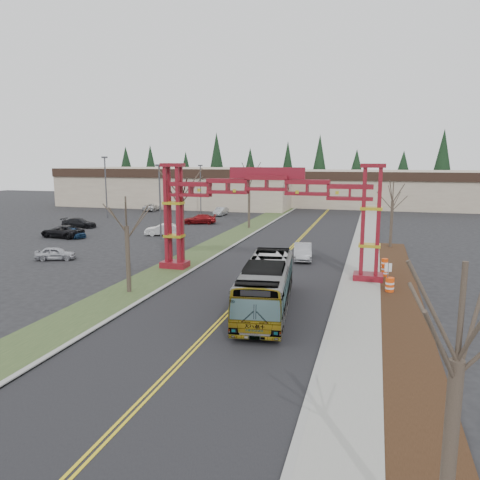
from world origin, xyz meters
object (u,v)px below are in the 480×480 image
(retail_building_west, at_px, (183,186))
(barrel_north, at_px, (385,265))
(bare_tree_median_near, at_px, (127,226))
(parked_car_far_c, at_px, (79,223))
(light_pole_mid, at_px, (106,183))
(bare_tree_right_far, at_px, (393,201))
(light_pole_far, at_px, (201,186))
(retail_building_east, at_px, (385,188))
(parked_car_near_a, at_px, (56,253))
(bare_tree_median_mid, at_px, (182,198))
(street_sign, at_px, (388,272))
(parked_car_near_b, at_px, (163,230))
(barrel_mid, at_px, (385,271))
(parked_car_near_c, at_px, (62,231))
(parked_car_mid_a, at_px, (200,219))
(bare_tree_right_near, at_px, (457,362))
(parked_car_mid_b, at_px, (73,233))
(gateway_arch, at_px, (267,201))
(transit_bus, at_px, (266,286))
(silver_sedan, at_px, (303,252))
(parked_car_far_a, at_px, (221,211))
(parked_car_far_b, at_px, (152,207))
(barrel_south, at_px, (390,285))
(bare_tree_median_far, at_px, (249,180))
(light_pole_near, at_px, (160,196))

(retail_building_west, height_order, barrel_north, retail_building_west)
(retail_building_west, height_order, bare_tree_median_near, retail_building_west)
(parked_car_far_c, bearing_deg, light_pole_mid, 2.08)
(bare_tree_right_far, relative_size, light_pole_far, 0.83)
(retail_building_east, bearing_deg, parked_car_near_a, -115.82)
(parked_car_far_c, height_order, bare_tree_median_mid, bare_tree_median_mid)
(light_pole_far, bearing_deg, street_sign, -54.65)
(retail_building_east, height_order, parked_car_near_b, retail_building_east)
(barrel_mid, bearing_deg, parked_car_near_a, -176.80)
(parked_car_near_a, xyz_separation_m, light_pole_mid, (-12.53, 28.96, 4.98))
(retail_building_west, bearing_deg, street_sign, -55.40)
(street_sign, relative_size, barrel_mid, 2.01)
(light_pole_far, bearing_deg, parked_car_near_c, -104.20)
(parked_car_mid_a, relative_size, bare_tree_right_near, 0.66)
(parked_car_near_a, xyz_separation_m, parked_car_near_c, (-7.53, 11.02, 0.12))
(parked_car_near_c, xyz_separation_m, barrel_north, (36.78, -6.97, -0.22))
(parked_car_mid_b, bearing_deg, retail_building_east, -11.84)
(gateway_arch, distance_m, parked_car_near_c, 30.10)
(gateway_arch, xyz_separation_m, parked_car_mid_b, (-26.07, 11.18, -5.35))
(gateway_arch, xyz_separation_m, parked_car_mid_a, (-16.05, 26.90, -5.29))
(retail_building_east, bearing_deg, gateway_arch, -99.17)
(retail_building_east, distance_m, parked_car_near_b, 53.35)
(transit_bus, bearing_deg, parked_car_far_c, 132.63)
(silver_sedan, height_order, light_pole_far, light_pole_far)
(gateway_arch, distance_m, barrel_north, 11.50)
(parked_car_far_a, height_order, bare_tree_median_near, bare_tree_median_near)
(parked_car_near_a, distance_m, parked_car_far_b, 42.30)
(retail_building_west, relative_size, parked_car_mid_a, 9.61)
(parked_car_mid_b, distance_m, parked_car_far_c, 8.57)
(bare_tree_median_near, bearing_deg, barrel_mid, 28.71)
(parked_car_mid_b, xyz_separation_m, parked_car_far_c, (-4.35, 7.38, 0.04))
(parked_car_far_c, relative_size, barrel_south, 4.16)
(barrel_north, bearing_deg, street_sign, -89.48)
(bare_tree_median_near, bearing_deg, bare_tree_median_far, 90.00)
(parked_car_near_a, bearing_deg, bare_tree_right_far, -85.30)
(parked_car_near_a, bearing_deg, bare_tree_right_near, -152.87)
(parked_car_near_b, bearing_deg, light_pole_far, 171.50)
(light_pole_far, bearing_deg, bare_tree_right_near, -64.95)
(parked_car_mid_a, xyz_separation_m, barrel_north, (25.32, -22.85, -0.19))
(retail_building_east, height_order, parked_car_near_a, retail_building_east)
(transit_bus, distance_m, parked_car_far_c, 42.68)
(parked_car_near_a, relative_size, light_pole_near, 0.42)
(parked_car_far_c, height_order, bare_tree_right_near, bare_tree_right_near)
(parked_car_far_c, distance_m, barrel_north, 42.26)
(parked_car_far_b, bearing_deg, street_sign, 126.20)
(bare_tree_right_near, distance_m, barrel_north, 30.63)
(light_pole_mid, relative_size, light_pole_far, 1.16)
(gateway_arch, height_order, retail_building_west, gateway_arch)
(bare_tree_right_far, relative_size, street_sign, 3.24)
(silver_sedan, relative_size, parked_car_far_b, 0.96)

